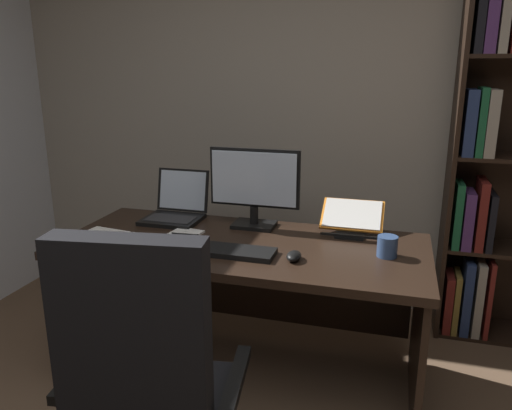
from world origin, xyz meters
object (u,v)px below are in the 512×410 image
bookshelf (512,159)px  laptop (176,209)px  reading_stand_with_book (352,218)px  pen (185,234)px  open_binder (113,243)px  notepad (182,235)px  computer_mouse (294,256)px  coffee_mug (387,246)px  monitor (254,188)px  office_chair (149,403)px  desk (247,273)px  keyboard (229,251)px

bookshelf → laptop: bookshelf is taller
reading_stand_with_book → pen: (-0.79, -0.30, -0.06)m
open_binder → notepad: 0.33m
computer_mouse → coffee_mug: bearing=22.2°
coffee_mug → laptop: bearing=167.2°
monitor → computer_mouse: size_ratio=4.62×
office_chair → monitor: 1.24m
bookshelf → coffee_mug: 1.05m
bookshelf → open_binder: bookshelf is taller
desk → office_chair: bearing=-93.0°
computer_mouse → open_binder: computer_mouse is taller
monitor → reading_stand_with_book: bearing=5.4°
laptop → open_binder: bearing=-103.0°
desk → pen: pen is taller
laptop → reading_stand_with_book: bearing=2.4°
office_chair → computer_mouse: bearing=57.3°
bookshelf → open_binder: (-1.88, -1.01, -0.32)m
reading_stand_with_book → notepad: reading_stand_with_book is taller
laptop → pen: size_ratio=2.25×
laptop → keyboard: size_ratio=0.75×
reading_stand_with_book → coffee_mug: reading_stand_with_book is taller
laptop → computer_mouse: bearing=-29.1°
reading_stand_with_book → computer_mouse: bearing=-113.9°
bookshelf → keyboard: bookshelf is taller
monitor → notepad: monitor is taller
computer_mouse → notepad: (-0.61, 0.16, -0.02)m
desk → reading_stand_with_book: bearing=24.9°
bookshelf → reading_stand_with_book: 0.98m
bookshelf → monitor: size_ratio=4.45×
desk → monitor: 0.44m
computer_mouse → reading_stand_with_book: reading_stand_with_book is taller
keyboard → coffee_mug: 0.71m
open_binder → notepad: bearing=46.6°
monitor → open_binder: monitor is taller
desk → coffee_mug: size_ratio=18.45×
office_chair → open_binder: bearing=119.6°
bookshelf → laptop: bearing=-163.0°
office_chair → open_binder: size_ratio=2.19×
bookshelf → computer_mouse: 1.43m
keyboard → reading_stand_with_book: reading_stand_with_book is taller
bookshelf → open_binder: size_ratio=4.31×
open_binder → reading_stand_with_book: bearing=33.5°
pen → laptop: bearing=122.9°
coffee_mug → bookshelf: bearing=52.3°
bookshelf → coffee_mug: size_ratio=22.37×
monitor → keyboard: monitor is taller
office_chair → notepad: office_chair is taller
monitor → computer_mouse: monitor is taller
notepad → coffee_mug: coffee_mug is taller
laptop → notepad: laptop is taller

